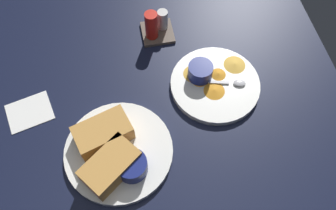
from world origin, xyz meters
The scene contains 12 objects.
ground_plane centered at (0.00, 0.00, -1.50)cm, with size 110.00×110.00×3.00cm, color black.
plate_sandwich_main centered at (-6.43, -10.29, 0.80)cm, with size 25.86×25.86×1.60cm, color white.
sandwich_half_near centered at (-9.30, -6.30, 4.00)cm, with size 14.76×11.21×4.80cm.
sandwich_half_far centered at (-8.44, -14.77, 4.00)cm, with size 14.93×13.98×4.80cm.
ramekin_dark_sauce centered at (-3.81, -15.48, 3.78)cm, with size 7.24×7.24×4.07cm.
spoon_by_dark_ramekin centered at (-6.58, -10.52, 1.96)cm, with size 6.12×9.33×0.80cm.
plate_chips_companion centered at (20.86, 3.83, 0.80)cm, with size 23.64×23.64×1.60cm, color white.
ramekin_light_gravy centered at (17.31, 6.78, 3.77)cm, with size 6.50×6.50×4.05cm.
spoon_by_gravy_ramekin centered at (25.70, 2.64, 1.96)cm, with size 9.92×3.80×0.80cm.
plantain_chip_scatter centered at (20.80, 5.95, 1.90)cm, with size 18.57×14.40×0.60cm.
condiment_caddy centered at (8.54, 24.29, 3.41)cm, with size 9.00×9.00×9.50cm.
paper_napkin_folded centered at (-27.71, 4.92, 0.20)cm, with size 11.00×9.00×0.40cm, color white.
Camera 1 is at (-0.55, -42.43, 78.10)cm, focal length 36.96 mm.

